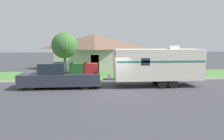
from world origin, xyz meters
TOP-DOWN VIEW (x-y plane):
  - ground_plane at (0.00, 0.00)m, footprint 120.00×120.00m
  - curb_strip at (0.00, 3.75)m, footprint 80.00×0.30m
  - lawn_strip at (0.00, 7.40)m, footprint 80.00×7.00m
  - house_across_street at (-1.34, 13.86)m, footprint 10.70×7.56m
  - pickup_truck at (-4.15, 1.21)m, footprint 6.45×2.03m
  - travel_trailer at (3.79, 1.21)m, footprint 8.20×2.24m
  - mailbox at (4.18, 4.50)m, footprint 0.48×0.20m
  - tree_in_yard at (-4.55, 6.97)m, footprint 2.71×2.71m

SIDE VIEW (x-z plane):
  - ground_plane at x=0.00m, z-range 0.00..0.00m
  - lawn_strip at x=0.00m, z-range 0.00..0.03m
  - curb_strip at x=0.00m, z-range 0.00..0.14m
  - pickup_truck at x=-4.15m, z-range -0.12..1.98m
  - mailbox at x=4.18m, z-range 0.37..1.77m
  - travel_trailer at x=3.79m, z-range 0.14..3.52m
  - house_across_street at x=-1.34m, z-range 0.09..4.81m
  - tree_in_yard at x=-4.55m, z-range 0.96..5.61m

